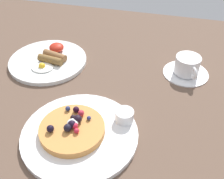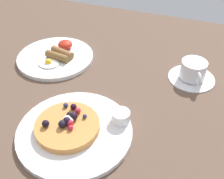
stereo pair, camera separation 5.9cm
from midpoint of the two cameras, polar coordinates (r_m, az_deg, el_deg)
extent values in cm
cube|color=brown|center=(76.55, -1.35, -2.32)|extent=(154.06, 115.72, 3.00)
cylinder|color=white|center=(65.80, -5.23, -8.82)|extent=(27.39, 27.39, 1.28)
cylinder|color=#D08842|center=(65.10, -6.73, -7.69)|extent=(15.25, 15.25, 1.71)
sphere|color=black|center=(67.21, -5.55, -3.71)|extent=(1.55, 1.55, 1.55)
sphere|color=#C22A3C|center=(66.31, -4.89, -4.43)|extent=(1.49, 1.49, 1.49)
sphere|color=black|center=(64.76, -5.87, -5.55)|extent=(1.98, 1.98, 1.98)
sphere|color=red|center=(62.70, -5.97, -8.01)|extent=(1.21, 1.21, 1.21)
sphere|color=black|center=(63.75, -6.77, -6.62)|extent=(1.91, 1.91, 1.91)
sphere|color=black|center=(64.07, -11.13, -7.08)|extent=(1.69, 1.69, 1.69)
sphere|color=black|center=(65.48, -6.34, -5.32)|extent=(1.40, 1.40, 1.40)
sphere|color=red|center=(63.60, -6.30, -6.96)|extent=(1.53, 1.53, 1.53)
sphere|color=navy|center=(68.10, -7.21, -3.36)|extent=(1.21, 1.21, 1.21)
sphere|color=black|center=(63.25, -7.72, -7.25)|extent=(1.83, 1.83, 1.83)
sphere|color=navy|center=(65.10, -3.13, -5.66)|extent=(1.02, 1.02, 1.02)
ellipsoid|color=white|center=(64.21, -6.59, -6.40)|extent=(2.60, 2.60, 1.56)
cylinder|color=white|center=(66.24, 4.38, -5.73)|extent=(4.52, 4.52, 2.83)
cylinder|color=#6F360D|center=(65.83, 4.41, -5.38)|extent=(3.71, 3.71, 0.34)
cylinder|color=white|center=(91.30, -9.88, 6.56)|extent=(24.59, 24.59, 1.25)
cylinder|color=brown|center=(90.15, -8.48, 7.60)|extent=(8.37, 4.26, 2.30)
cylinder|color=brown|center=(88.41, -9.47, 6.78)|extent=(8.29, 3.41, 2.30)
ellipsoid|color=white|center=(87.15, -11.20, 5.33)|extent=(6.74, 5.73, 0.60)
sphere|color=yellow|center=(86.87, -11.24, 5.60)|extent=(2.00, 2.00, 2.00)
ellipsoid|color=red|center=(93.93, -7.98, 9.19)|extent=(4.77, 4.77, 2.62)
cylinder|color=white|center=(85.76, 18.08, 2.30)|extent=(13.64, 13.64, 0.65)
cylinder|color=white|center=(84.07, 18.49, 3.90)|extent=(7.40, 7.40, 5.31)
torus|color=white|center=(80.45, 19.52, 2.08)|extent=(2.25, 3.77, 3.77)
cylinder|color=brown|center=(83.15, 18.72, 4.85)|extent=(6.29, 6.29, 0.42)
camera|label=1|loc=(0.03, -87.65, 1.96)|focal=43.92mm
camera|label=2|loc=(0.03, 92.35, -1.96)|focal=43.92mm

